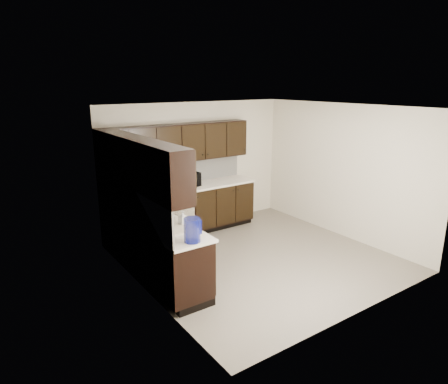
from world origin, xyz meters
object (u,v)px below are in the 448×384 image
Objects in this scene: blue_pitcher at (192,230)px; sink at (167,230)px; microwave at (186,180)px; toaster_oven at (118,192)px; storage_bin at (143,204)px.

sink is at bearing 106.46° from blue_pitcher.
microwave is 1.35m from toaster_oven.
microwave is at bearing 78.21° from blue_pitcher.
sink is 1.71× the size of microwave.
sink reaches higher than storage_bin.
microwave reaches higher than storage_bin.
blue_pitcher is (0.07, -2.39, 0.05)m from toaster_oven.
storage_bin is 1.47× the size of blue_pitcher.
blue_pitcher is (-1.27, -2.40, 0.02)m from microwave.
sink is 2.39× the size of toaster_oven.
storage_bin is 1.55m from blue_pitcher.
microwave is (1.28, 1.71, 0.19)m from sink.
microwave reaches higher than toaster_oven.
toaster_oven is 1.11× the size of blue_pitcher.
toaster_oven is at bearing 107.90° from blue_pitcher.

